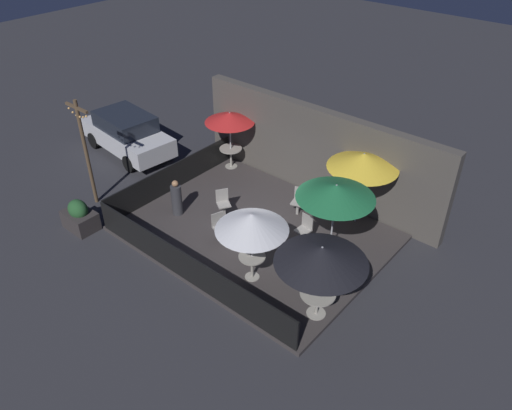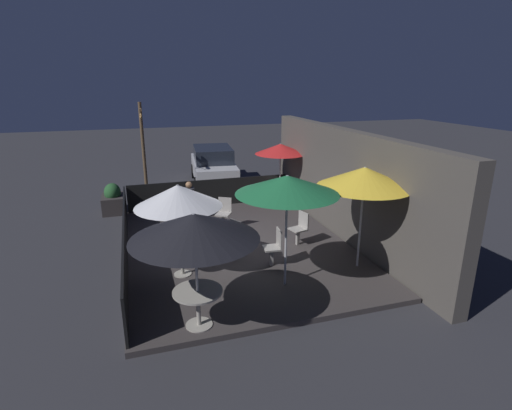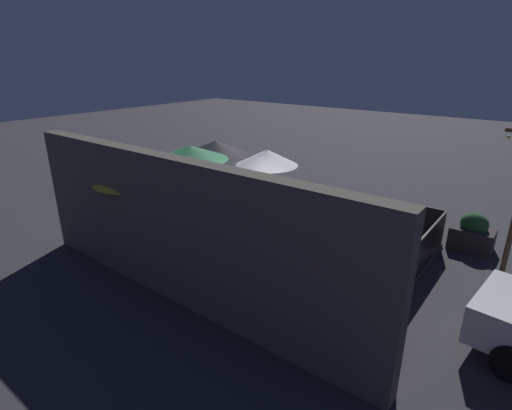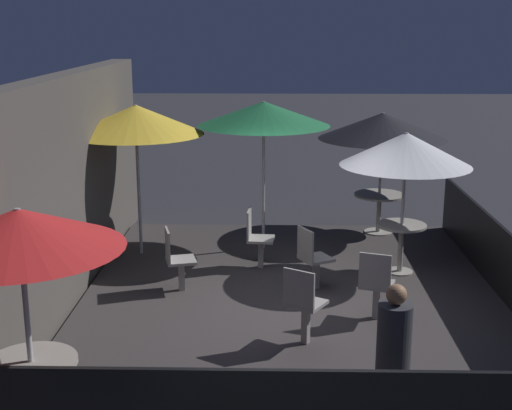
{
  "view_description": "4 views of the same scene",
  "coord_description": "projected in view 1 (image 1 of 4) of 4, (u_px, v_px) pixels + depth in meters",
  "views": [
    {
      "loc": [
        7.89,
        -9.3,
        9.5
      ],
      "look_at": [
        -0.08,
        0.11,
        1.01
      ],
      "focal_mm": 35.0,
      "sensor_mm": 36.0,
      "label": 1
    },
    {
      "loc": [
        9.68,
        -2.49,
        4.41
      ],
      "look_at": [
        0.49,
        0.37,
        1.38
      ],
      "focal_mm": 28.0,
      "sensor_mm": 36.0,
      "label": 2
    },
    {
      "loc": [
        -5.75,
        7.97,
        4.87
      ],
      "look_at": [
        0.38,
        0.03,
        1.14
      ],
      "focal_mm": 28.0,
      "sensor_mm": 36.0,
      "label": 3
    },
    {
      "loc": [
        -8.98,
        0.31,
        3.8
      ],
      "look_at": [
        0.65,
        0.53,
        1.31
      ],
      "focal_mm": 50.0,
      "sensor_mm": 36.0,
      "label": 4
    }
  ],
  "objects": [
    {
      "name": "patio_umbrella_0",
      "position": [
        252.0,
        222.0,
        12.59
      ],
      "size": [
        1.92,
        1.92,
        2.13
      ],
      "color": "#B2B2B7",
      "rests_on": "patio_deck"
    },
    {
      "name": "patio_umbrella_2",
      "position": [
        230.0,
        117.0,
        17.51
      ],
      "size": [
        1.78,
        1.78,
        2.16
      ],
      "color": "#B2B2B7",
      "rests_on": "patio_deck"
    },
    {
      "name": "fence_front",
      "position": [
        186.0,
        267.0,
        13.29
      ],
      "size": [
        7.37,
        0.05,
        0.95
      ],
      "color": "black",
      "rests_on": "patio_deck"
    },
    {
      "name": "patio_umbrella_1",
      "position": [
        322.0,
        255.0,
        11.47
      ],
      "size": [
        2.23,
        2.23,
        2.15
      ],
      "color": "#B2B2B7",
      "rests_on": "patio_deck"
    },
    {
      "name": "patio_umbrella_4",
      "position": [
        336.0,
        191.0,
        13.09
      ],
      "size": [
        2.14,
        2.14,
        2.45
      ],
      "color": "#B2B2B7",
      "rests_on": "patio_deck"
    },
    {
      "name": "patio_chair_0",
      "position": [
        299.0,
        200.0,
        15.89
      ],
      "size": [
        0.49,
        0.49,
        0.9
      ],
      "rotation": [
        0.0,
        0.0,
        -1.32
      ],
      "color": "gray",
      "rests_on": "patio_deck"
    },
    {
      "name": "patio_chair_3",
      "position": [
        223.0,
        203.0,
        15.71
      ],
      "size": [
        0.55,
        0.55,
        0.96
      ],
      "rotation": [
        0.0,
        0.0,
        -0.55
      ],
      "color": "gray",
      "rests_on": "patio_deck"
    },
    {
      "name": "planter_box",
      "position": [
        80.0,
        216.0,
        15.45
      ],
      "size": [
        1.06,
        0.74,
        1.02
      ],
      "color": "#332D2D",
      "rests_on": "ground_plane"
    },
    {
      "name": "patio_umbrella_3",
      "position": [
        363.0,
        161.0,
        14.55
      ],
      "size": [
        2.13,
        2.13,
        2.43
      ],
      "color": "#B2B2B7",
      "rests_on": "patio_deck"
    },
    {
      "name": "patio_deck",
      "position": [
        256.0,
        233.0,
        15.39
      ],
      "size": [
        7.57,
        5.82,
        0.12
      ],
      "color": "#383333",
      "rests_on": "ground_plane"
    },
    {
      "name": "patio_chair_4",
      "position": [
        219.0,
        226.0,
        14.74
      ],
      "size": [
        0.51,
        0.51,
        0.92
      ],
      "rotation": [
        0.0,
        0.0,
        -0.33
      ],
      "color": "gray",
      "rests_on": "patio_deck"
    },
    {
      "name": "dining_table_2",
      "position": [
        231.0,
        152.0,
        18.29
      ],
      "size": [
        0.82,
        0.82,
        0.76
      ],
      "color": "#9E998E",
      "rests_on": "patio_deck"
    },
    {
      "name": "patio_chair_2",
      "position": [
        305.0,
        228.0,
        14.65
      ],
      "size": [
        0.43,
        0.43,
        0.91
      ],
      "rotation": [
        0.0,
        0.0,
        -1.65
      ],
      "color": "gray",
      "rests_on": "patio_deck"
    },
    {
      "name": "fence_side_left",
      "position": [
        173.0,
        177.0,
        17.08
      ],
      "size": [
        0.05,
        5.62,
        0.95
      ],
      "color": "black",
      "rests_on": "patio_deck"
    },
    {
      "name": "dining_table_1",
      "position": [
        318.0,
        297.0,
        12.24
      ],
      "size": [
        0.89,
        0.89,
        0.71
      ],
      "color": "#9E998E",
      "rests_on": "patio_deck"
    },
    {
      "name": "light_post",
      "position": [
        85.0,
        148.0,
        15.75
      ],
      "size": [
        1.1,
        0.12,
        3.66
      ],
      "color": "brown",
      "rests_on": "ground_plane"
    },
    {
      "name": "ground_plane",
      "position": [
        256.0,
        234.0,
        15.43
      ],
      "size": [
        60.0,
        60.0,
        0.0
      ],
      "primitive_type": "plane",
      "color": "#2D2D33"
    },
    {
      "name": "building_wall",
      "position": [
        317.0,
        153.0,
        16.52
      ],
      "size": [
        9.17,
        0.36,
        3.12
      ],
      "color": "#4C4742",
      "rests_on": "ground_plane"
    },
    {
      "name": "patron_0",
      "position": [
        177.0,
        199.0,
        15.83
      ],
      "size": [
        0.44,
        0.44,
        1.23
      ],
      "rotation": [
        0.0,
        0.0,
        5.08
      ],
      "color": "#333338",
      "rests_on": "patio_deck"
    },
    {
      "name": "dining_table_0",
      "position": [
        252.0,
        261.0,
        13.33
      ],
      "size": [
        0.73,
        0.73,
        0.75
      ],
      "color": "#9E998E",
      "rests_on": "patio_deck"
    },
    {
      "name": "patio_chair_1",
      "position": [
        264.0,
        229.0,
        14.64
      ],
      "size": [
        0.54,
        0.54,
        0.9
      ],
      "rotation": [
        0.0,
        0.0,
        -1.08
      ],
      "color": "gray",
      "rests_on": "patio_deck"
    },
    {
      "name": "parked_car_0",
      "position": [
        127.0,
        133.0,
        19.33
      ],
      "size": [
        4.35,
        2.12,
        1.62
      ],
      "rotation": [
        0.0,
        0.0,
        -0.1
      ],
      "color": "silver",
      "rests_on": "ground_plane"
    }
  ]
}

